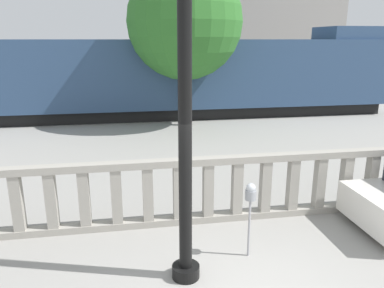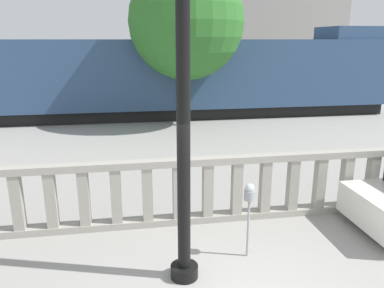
# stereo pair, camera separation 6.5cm
# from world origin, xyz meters

# --- Properties ---
(balustrade) EXTENTS (14.46, 0.24, 1.38)m
(balustrade) POSITION_xyz_m (0.00, 2.77, 0.69)
(balustrade) COLOR #9E998E
(balustrade) RESTS_ON ground
(lamppost) EXTENTS (0.44, 0.44, 6.44)m
(lamppost) POSITION_xyz_m (-0.74, 0.98, 3.13)
(lamppost) COLOR black
(lamppost) RESTS_ON ground
(parking_meter) EXTENTS (0.19, 0.19, 1.35)m
(parking_meter) POSITION_xyz_m (0.42, 1.39, 1.10)
(parking_meter) COLOR #99999E
(parking_meter) RESTS_ON ground
(train_near) EXTENTS (22.20, 2.72, 4.23)m
(train_near) POSITION_xyz_m (0.21, 13.69, 1.91)
(train_near) COLOR black
(train_near) RESTS_ON ground
(tree_left) EXTENTS (4.72, 4.72, 6.68)m
(tree_left) POSITION_xyz_m (0.91, 11.71, 4.32)
(tree_left) COLOR brown
(tree_left) RESTS_ON ground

